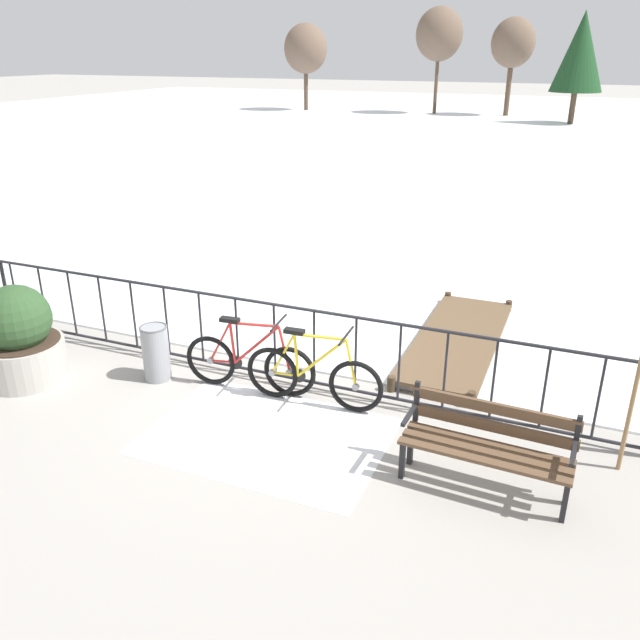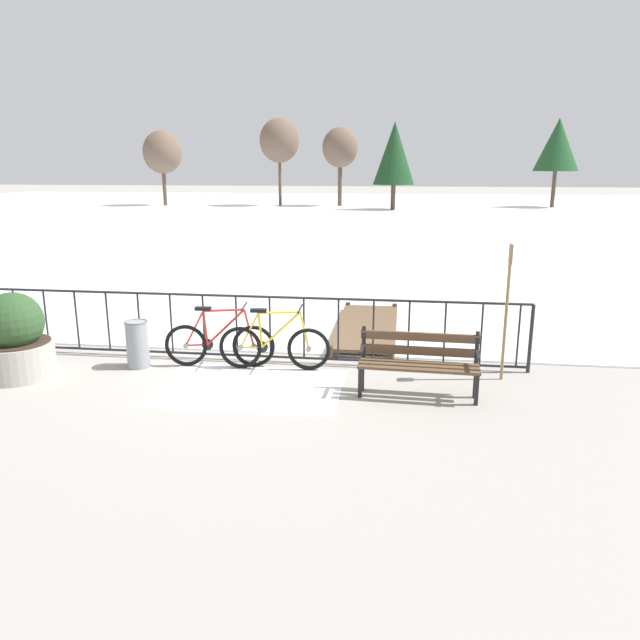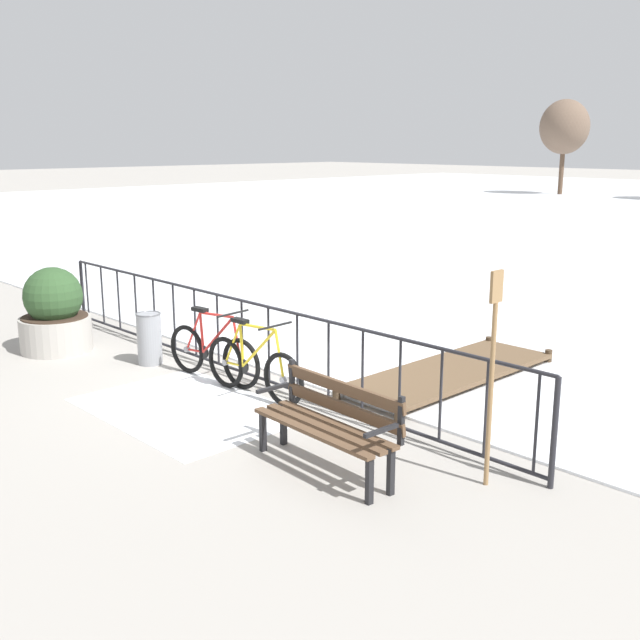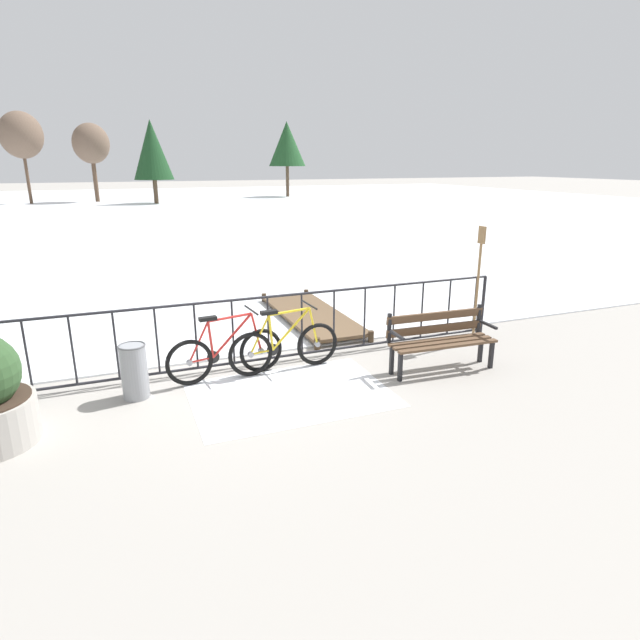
{
  "view_description": "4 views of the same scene",
  "coord_description": "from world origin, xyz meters",
  "px_view_note": "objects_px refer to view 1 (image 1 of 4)",
  "views": [
    {
      "loc": [
        3.36,
        -6.56,
        3.95
      ],
      "look_at": [
        0.54,
        0.18,
        0.86
      ],
      "focal_mm": 36.22,
      "sensor_mm": 36.0,
      "label": 1
    },
    {
      "loc": [
        2.57,
        -9.03,
        3.04
      ],
      "look_at": [
        1.37,
        -0.28,
        0.78
      ],
      "focal_mm": 34.12,
      "sensor_mm": 36.0,
      "label": 2
    },
    {
      "loc": [
        7.6,
        -5.82,
        3.04
      ],
      "look_at": [
        1.18,
        0.28,
        0.95
      ],
      "focal_mm": 42.23,
      "sensor_mm": 36.0,
      "label": 3
    },
    {
      "loc": [
        -1.51,
        -7.32,
        2.98
      ],
      "look_at": [
        1.29,
        -0.23,
        0.67
      ],
      "focal_mm": 29.49,
      "sensor_mm": 36.0,
      "label": 4
    }
  ],
  "objects_px": {
    "bicycle_near_railing": "(313,377)",
    "trash_bin": "(156,352)",
    "bicycle_second": "(249,363)",
    "park_bench": "(488,440)",
    "planter_with_shrub": "(20,338)",
    "oar_upright": "(639,369)"
  },
  "relations": [
    {
      "from": "bicycle_second",
      "to": "park_bench",
      "type": "relative_size",
      "value": 1.05
    },
    {
      "from": "trash_bin",
      "to": "planter_with_shrub",
      "type": "bearing_deg",
      "value": -157.64
    },
    {
      "from": "bicycle_second",
      "to": "park_bench",
      "type": "distance_m",
      "value": 3.12
    },
    {
      "from": "bicycle_second",
      "to": "trash_bin",
      "type": "bearing_deg",
      "value": -171.0
    },
    {
      "from": "bicycle_near_railing",
      "to": "planter_with_shrub",
      "type": "bearing_deg",
      "value": -167.37
    },
    {
      "from": "oar_upright",
      "to": "park_bench",
      "type": "bearing_deg",
      "value": -147.33
    },
    {
      "from": "park_bench",
      "to": "trash_bin",
      "type": "height_order",
      "value": "park_bench"
    },
    {
      "from": "bicycle_second",
      "to": "planter_with_shrub",
      "type": "bearing_deg",
      "value": -163.31
    },
    {
      "from": "bicycle_near_railing",
      "to": "park_bench",
      "type": "bearing_deg",
      "value": -20.05
    },
    {
      "from": "planter_with_shrub",
      "to": "oar_upright",
      "type": "bearing_deg",
      "value": 6.67
    },
    {
      "from": "park_bench",
      "to": "planter_with_shrub",
      "type": "bearing_deg",
      "value": -179.62
    },
    {
      "from": "bicycle_second",
      "to": "oar_upright",
      "type": "bearing_deg",
      "value": -0.25
    },
    {
      "from": "park_bench",
      "to": "bicycle_second",
      "type": "bearing_deg",
      "value": 165.05
    },
    {
      "from": "bicycle_second",
      "to": "trash_bin",
      "type": "height_order",
      "value": "bicycle_second"
    },
    {
      "from": "planter_with_shrub",
      "to": "bicycle_second",
      "type": "bearing_deg",
      "value": 16.69
    },
    {
      "from": "planter_with_shrub",
      "to": "bicycle_near_railing",
      "type": "bearing_deg",
      "value": 12.63
    },
    {
      "from": "bicycle_near_railing",
      "to": "trash_bin",
      "type": "height_order",
      "value": "bicycle_near_railing"
    },
    {
      "from": "bicycle_near_railing",
      "to": "planter_with_shrub",
      "type": "distance_m",
      "value": 3.78
    },
    {
      "from": "bicycle_near_railing",
      "to": "oar_upright",
      "type": "distance_m",
      "value": 3.46
    },
    {
      "from": "bicycle_near_railing",
      "to": "bicycle_second",
      "type": "bearing_deg",
      "value": 178.67
    },
    {
      "from": "bicycle_near_railing",
      "to": "trash_bin",
      "type": "bearing_deg",
      "value": -175.2
    },
    {
      "from": "park_bench",
      "to": "trash_bin",
      "type": "bearing_deg",
      "value": 171.86
    }
  ]
}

